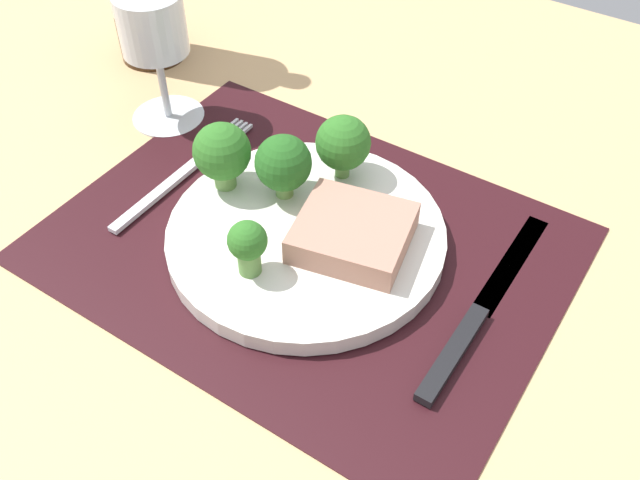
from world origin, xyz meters
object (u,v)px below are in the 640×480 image
object	(u,v)px
steak	(353,233)
knife	(477,315)
fork	(186,171)
plate	(306,236)
wine_glass	(154,34)

from	to	relation	value
steak	knife	bearing A→B (deg)	-1.15
fork	plate	bearing A→B (deg)	-6.09
steak	fork	bearing A→B (deg)	178.05
plate	wine_glass	size ratio (longest dim) A/B	1.75
wine_glass	steak	bearing A→B (deg)	-14.26
steak	fork	distance (cm)	19.38
steak	wine_glass	distance (cm)	28.68
plate	knife	distance (cm)	15.97
steak	knife	world-z (taller)	steak
fork	knife	distance (cm)	30.96
steak	wine_glass	xyz separation A→B (cm)	(-27.05, 6.87, 6.59)
knife	wine_glass	xyz separation A→B (cm)	(-38.81, 7.11, 9.12)
plate	fork	bearing A→B (deg)	174.59
wine_glass	fork	bearing A→B (deg)	-38.37
wine_glass	knife	bearing A→B (deg)	-10.38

